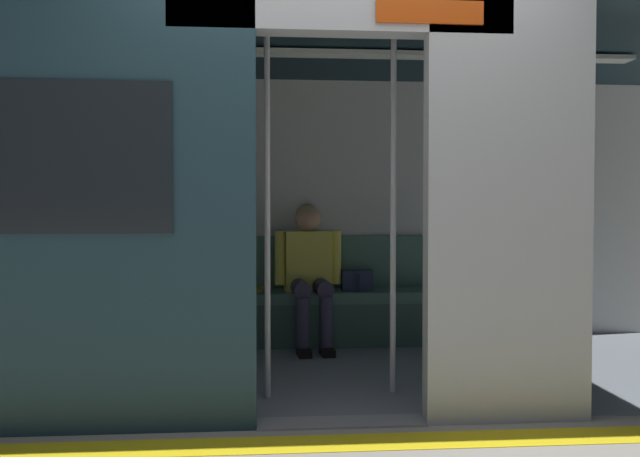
# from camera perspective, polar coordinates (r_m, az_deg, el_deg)

# --- Properties ---
(ground_plane) EXTENTS (60.00, 60.00, 0.00)m
(ground_plane) POSITION_cam_1_polar(r_m,az_deg,el_deg) (3.71, 1.80, -16.20)
(ground_plane) COLOR gray
(platform_edge_strip) EXTENTS (8.00, 0.24, 0.01)m
(platform_edge_strip) POSITION_cam_1_polar(r_m,az_deg,el_deg) (3.43, 2.40, -17.69)
(platform_edge_strip) COLOR yellow
(platform_edge_strip) RESTS_ON ground_plane
(train_car) EXTENTS (6.40, 2.55, 2.37)m
(train_car) POSITION_cam_1_polar(r_m,az_deg,el_deg) (4.63, -0.43, 6.64)
(train_car) COLOR #ADAFB5
(train_car) RESTS_ON ground_plane
(bench_seat) EXTENTS (2.55, 0.44, 0.45)m
(bench_seat) POSITION_cam_1_polar(r_m,az_deg,el_deg) (5.61, -0.57, -6.41)
(bench_seat) COLOR #4C7566
(bench_seat) RESTS_ON ground_plane
(person_seated) EXTENTS (0.55, 0.69, 1.18)m
(person_seated) POSITION_cam_1_polar(r_m,az_deg,el_deg) (5.52, -0.92, -3.15)
(person_seated) COLOR #D8CC4C
(person_seated) RESTS_ON ground_plane
(handbag) EXTENTS (0.26, 0.15, 0.17)m
(handbag) POSITION_cam_1_polar(r_m,az_deg,el_deg) (5.66, 3.15, -4.41)
(handbag) COLOR #262D4C
(handbag) RESTS_ON bench_seat
(book) EXTENTS (0.18, 0.24, 0.03)m
(book) POSITION_cam_1_polar(r_m,az_deg,el_deg) (5.64, -5.63, -5.16)
(book) COLOR gold
(book) RESTS_ON bench_seat
(grab_pole_door) EXTENTS (0.04, 0.04, 2.23)m
(grab_pole_door) POSITION_cam_1_polar(r_m,az_deg,el_deg) (4.02, -4.50, 1.35)
(grab_pole_door) COLOR silver
(grab_pole_door) RESTS_ON ground_plane
(grab_pole_far) EXTENTS (0.04, 0.04, 2.23)m
(grab_pole_far) POSITION_cam_1_polar(r_m,az_deg,el_deg) (4.15, 6.23, 1.35)
(grab_pole_far) COLOR silver
(grab_pole_far) RESTS_ON ground_plane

